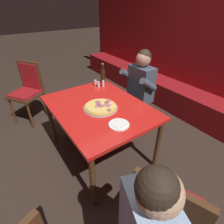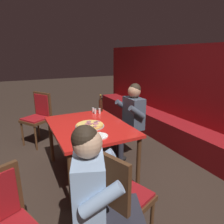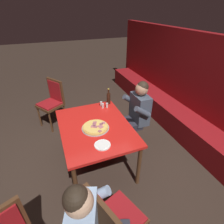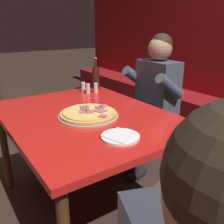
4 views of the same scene
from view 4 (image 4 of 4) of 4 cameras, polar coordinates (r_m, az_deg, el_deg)
ground_plane at (r=2.10m, az=-5.27°, el=-20.59°), size 24.00×24.00×0.00m
main_dining_table at (r=1.74m, az=-5.97°, el=-2.79°), size 1.32×1.01×0.77m
pizza at (r=1.65m, az=-5.37°, el=-0.44°), size 0.40×0.40×0.05m
plate_white_paper at (r=1.34m, az=1.91°, el=-5.62°), size 0.21×0.21×0.02m
beer_bottle at (r=2.36m, az=-3.71°, el=7.97°), size 0.07×0.07×0.29m
shaker_red_pepper_flakes at (r=2.21m, az=-5.51°, el=5.24°), size 0.04×0.04×0.09m
shaker_black_pepper at (r=2.24m, az=-3.72°, el=5.44°), size 0.04×0.04×0.09m
shaker_parmesan at (r=2.28m, az=-6.57°, el=5.61°), size 0.04×0.04×0.09m
diner_seated_blue_shirt at (r=2.30m, az=8.74°, el=3.07°), size 0.53×0.53×1.27m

